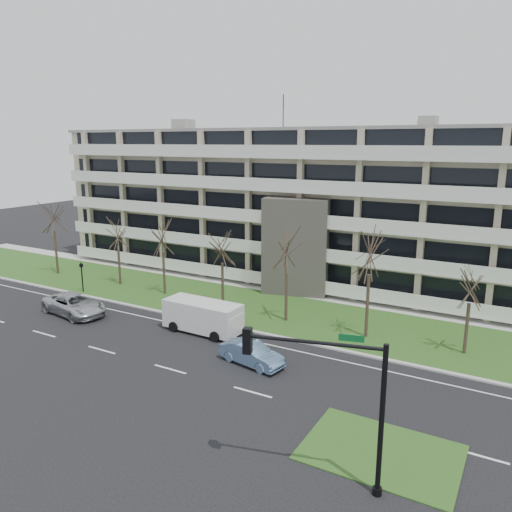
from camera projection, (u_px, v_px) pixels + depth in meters
The scene contains 19 objects.
ground at pixel (170, 369), 31.44m from camera, with size 160.00×160.00×0.00m, color black.
grass_verge at pixel (268, 310), 42.45m from camera, with size 90.00×10.00×0.06m, color #254C19.
curb at pixel (237, 328), 38.20m from camera, with size 90.00×0.35×0.12m, color #B2B2AD.
sidewalk at pixel (295, 293), 47.11m from camera, with size 90.00×2.00×0.08m, color #B2B2AD.
grass_median at pixel (381, 452), 23.00m from camera, with size 7.00×5.00×0.06m, color #254C19.
lane_edge_line at pixel (226, 335), 36.94m from camera, with size 90.00×0.12×0.01m, color white.
apartment_building at pixel (325, 205), 51.18m from camera, with size 60.50×15.10×18.75m.
silver_pickup at pixel (74, 304), 41.22m from camera, with size 2.83×6.14×1.70m, color #B9BBC1.
blue_sedan at pixel (252, 354), 31.98m from camera, with size 1.55×4.45×1.47m, color #79A2D2.
white_van at pixel (203, 314), 37.29m from camera, with size 6.10×2.61×2.35m.
traffic_signal at pixel (333, 390), 19.79m from camera, with size 5.71×1.80×6.80m.
pedestrian_signal at pixel (82, 273), 47.01m from camera, with size 0.33×0.29×2.94m.
tree_0 at pixel (53, 213), 52.54m from camera, with size 4.25×4.25×8.51m.
tree_1 at pixel (117, 231), 48.80m from camera, with size 3.53×3.53×7.05m.
tree_2 at pixel (162, 235), 45.63m from camera, with size 3.61×3.61×7.22m.
tree_3 at pixel (222, 245), 41.79m from camera, with size 3.55×3.55×7.10m.
tree_4 at pixel (287, 244), 38.51m from camera, with size 4.03×4.03×8.05m.
tree_5 at pixel (370, 249), 35.14m from camera, with size 4.25×4.25×8.49m.
tree_6 at pixel (471, 283), 32.60m from camera, with size 3.21×3.21×6.41m.
Camera 1 is at (19.04, -22.57, 14.04)m, focal length 35.00 mm.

